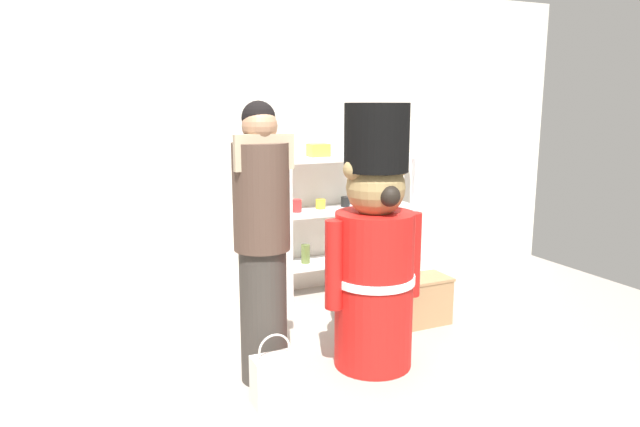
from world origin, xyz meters
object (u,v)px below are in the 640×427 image
object	(u,v)px
teddy_bear_guard	(375,251)
shopping_bag	(275,379)
person_shopper	(262,240)
merchandise_shelf	(348,204)
display_crate	(421,300)

from	to	relation	value
teddy_bear_guard	shopping_bag	size ratio (longest dim) A/B	3.97
teddy_bear_guard	person_shopper	xyz separation A→B (m)	(-0.69, 0.10, 0.11)
teddy_bear_guard	person_shopper	world-z (taller)	person_shopper
merchandise_shelf	display_crate	xyz separation A→B (m)	(0.13, -0.95, -0.59)
merchandise_shelf	person_shopper	size ratio (longest dim) A/B	0.91
merchandise_shelf	teddy_bear_guard	distance (m)	1.51
person_shopper	display_crate	bearing A→B (deg)	14.41
merchandise_shelf	teddy_bear_guard	bearing A→B (deg)	-111.29
merchandise_shelf	person_shopper	world-z (taller)	person_shopper
teddy_bear_guard	person_shopper	size ratio (longest dim) A/B	0.99
person_shopper	display_crate	distance (m)	1.57
teddy_bear_guard	merchandise_shelf	bearing A→B (deg)	68.71
merchandise_shelf	person_shopper	xyz separation A→B (m)	(-1.24, -1.30, 0.09)
shopping_bag	person_shopper	bearing A→B (deg)	81.24
teddy_bear_guard	display_crate	xyz separation A→B (m)	(0.68, 0.46, -0.57)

